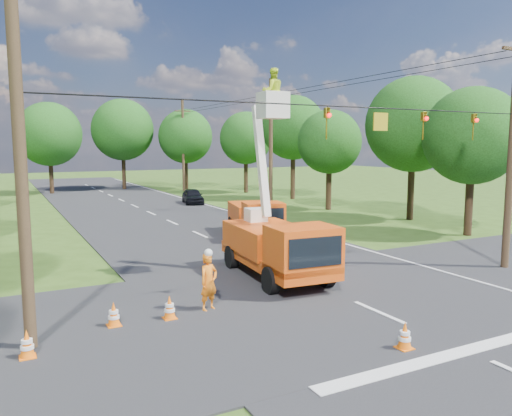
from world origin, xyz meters
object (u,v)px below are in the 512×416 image
traffic_cone_2 (296,247)px  tree_right_b (413,125)px  pole_right_near (512,144)px  pole_left (21,169)px  tree_right_e (246,138)px  tree_right_c (330,142)px  traffic_cone_5 (114,315)px  traffic_cone_6 (27,344)px  tree_right_a (473,136)px  traffic_cone_3 (281,242)px  tree_far_a (49,134)px  tree_far_b (123,130)px  distant_car (193,196)px  traffic_cone_0 (405,336)px  traffic_cone_7 (272,221)px  tree_right_d (293,128)px  bucket_truck (277,235)px  second_truck (255,217)px  pole_right_far (183,145)px  traffic_cone_4 (170,308)px  tree_far_c (185,137)px  pole_right_mid (271,145)px  ground_worker (209,282)px

traffic_cone_2 → tree_right_b: (12.85, 5.87, 6.08)m
pole_right_near → pole_left: 18.01m
tree_right_e → tree_right_c: bearing=-92.1°
traffic_cone_5 → tree_right_c: tree_right_c is taller
traffic_cone_6 → tree_right_c: 30.50m
pole_left → tree_right_a: pole_left is taller
traffic_cone_3 → pole_right_near: 10.96m
tree_far_a → tree_far_b: bearing=14.0°
distant_car → traffic_cone_0: size_ratio=5.48×
traffic_cone_7 → distant_car: bearing=90.5°
tree_right_d → bucket_truck: bearing=-122.8°
second_truck → traffic_cone_2: 5.28m
pole_right_far → traffic_cone_4: bearing=-109.8°
tree_far_c → tree_right_c: bearing=-80.9°
tree_far_a → tree_far_c: tree_far_a is taller
second_truck → traffic_cone_0: bearing=-90.4°
bucket_truck → traffic_cone_2: size_ratio=11.16×
traffic_cone_6 → pole_right_near: 18.74m
traffic_cone_7 → tree_far_c: 29.17m
traffic_cone_5 → tree_right_b: 25.83m
pole_right_mid → tree_right_d: size_ratio=1.03×
distant_car → traffic_cone_4: 29.31m
ground_worker → tree_far_a: (-0.56, 42.35, 5.29)m
second_truck → tree_right_c: tree_right_c is taller
traffic_cone_3 → tree_right_d: bearing=57.0°
traffic_cone_7 → tree_right_e: bearing=67.8°
traffic_cone_2 → pole_right_near: bearing=-44.0°
traffic_cone_0 → tree_right_e: (15.05, 39.37, 5.45)m
traffic_cone_3 → tree_right_c: tree_right_c is taller
traffic_cone_0 → tree_right_b: tree_right_b is taller
ground_worker → tree_right_c: tree_right_c is taller
tree_right_b → traffic_cone_0: bearing=-134.8°
bucket_truck → tree_far_a: 40.53m
ground_worker → traffic_cone_5: bearing=161.0°
tree_right_d → second_truck: bearing=-127.7°
distant_car → traffic_cone_2: 21.73m
traffic_cone_0 → tree_right_b: 23.86m
traffic_cone_6 → tree_right_d: 37.40m
distant_car → tree_right_a: 23.79m
traffic_cone_3 → traffic_cone_4: 10.75m
bucket_truck → second_truck: bearing=72.7°
second_truck → traffic_cone_3: 3.82m
distant_car → traffic_cone_7: 13.95m
traffic_cone_4 → tree_right_e: tree_right_e is taller
tree_right_c → traffic_cone_7: bearing=-146.8°
second_truck → pole_right_far: size_ratio=0.59×
traffic_cone_4 → tree_right_c: bearing=44.4°
traffic_cone_2 → pole_right_near: 10.02m
traffic_cone_7 → traffic_cone_4: bearing=-129.3°
tree_right_d → distant_car: bearing=176.1°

